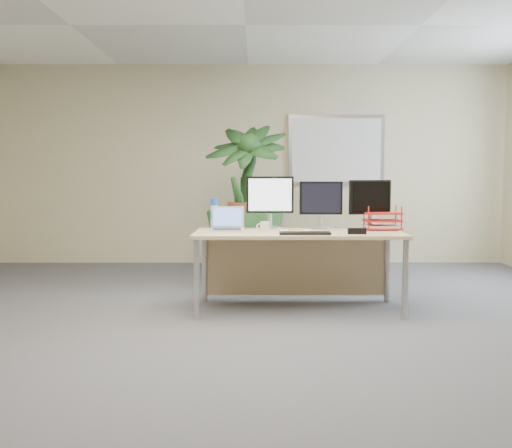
{
  "coord_description": "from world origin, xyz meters",
  "views": [
    {
      "loc": [
        0.1,
        -3.82,
        1.2
      ],
      "look_at": [
        0.1,
        0.35,
        0.85
      ],
      "focal_mm": 40.0,
      "sensor_mm": 36.0,
      "label": 1
    }
  ],
  "objects_px": {
    "desk": "(298,247)",
    "floor_plant": "(245,216)",
    "monitor_left": "(270,199)",
    "laptop": "(227,224)",
    "monitor_right": "(321,202)"
  },
  "relations": [
    {
      "from": "floor_plant",
      "to": "monitor_left",
      "type": "height_order",
      "value": "floor_plant"
    },
    {
      "from": "floor_plant",
      "to": "laptop",
      "type": "relative_size",
      "value": 4.97
    },
    {
      "from": "desk",
      "to": "monitor_left",
      "type": "bearing_deg",
      "value": 145.02
    },
    {
      "from": "desk",
      "to": "monitor_right",
      "type": "relative_size",
      "value": 4.18
    },
    {
      "from": "floor_plant",
      "to": "laptop",
      "type": "distance_m",
      "value": 1.31
    },
    {
      "from": "monitor_left",
      "to": "desk",
      "type": "bearing_deg",
      "value": -34.98
    },
    {
      "from": "monitor_left",
      "to": "monitor_right",
      "type": "distance_m",
      "value": 0.48
    },
    {
      "from": "desk",
      "to": "monitor_left",
      "type": "xyz_separation_m",
      "value": [
        -0.25,
        0.17,
        0.43
      ]
    },
    {
      "from": "floor_plant",
      "to": "monitor_right",
      "type": "distance_m",
      "value": 1.38
    },
    {
      "from": "floor_plant",
      "to": "monitor_right",
      "type": "height_order",
      "value": "floor_plant"
    },
    {
      "from": "desk",
      "to": "laptop",
      "type": "xyz_separation_m",
      "value": [
        -0.64,
        0.02,
        0.2
      ]
    },
    {
      "from": "desk",
      "to": "floor_plant",
      "type": "distance_m",
      "value": 1.42
    },
    {
      "from": "floor_plant",
      "to": "monitor_left",
      "type": "distance_m",
      "value": 1.2
    },
    {
      "from": "monitor_left",
      "to": "laptop",
      "type": "distance_m",
      "value": 0.48
    },
    {
      "from": "floor_plant",
      "to": "laptop",
      "type": "bearing_deg",
      "value": -96.12
    }
  ]
}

